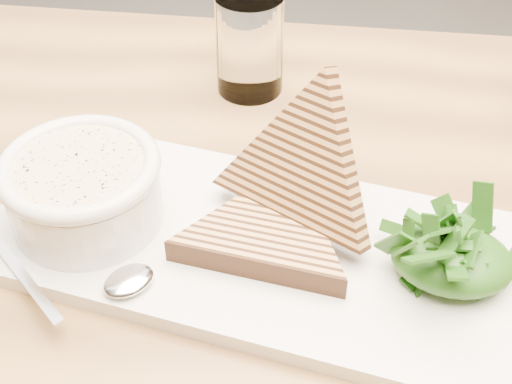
% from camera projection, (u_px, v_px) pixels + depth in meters
% --- Properties ---
extents(table_top, '(1.39, 1.00, 0.04)m').
position_uv_depth(table_top, '(325.00, 308.00, 0.58)').
color(table_top, olive).
rests_on(table_top, ground).
extents(platter, '(0.46, 0.24, 0.02)m').
position_uv_depth(platter, '(251.00, 245.00, 0.60)').
color(platter, white).
rests_on(platter, table_top).
extents(soup_bowl, '(0.13, 0.13, 0.05)m').
position_uv_depth(soup_bowl, '(85.00, 196.00, 0.59)').
color(soup_bowl, white).
rests_on(soup_bowl, platter).
extents(soup, '(0.11, 0.11, 0.01)m').
position_uv_depth(soup, '(79.00, 168.00, 0.57)').
color(soup, beige).
rests_on(soup, soup_bowl).
extents(bowl_rim, '(0.13, 0.13, 0.01)m').
position_uv_depth(bowl_rim, '(79.00, 166.00, 0.57)').
color(bowl_rim, white).
rests_on(bowl_rim, soup_bowl).
extents(sandwich_flat, '(0.18, 0.18, 0.02)m').
position_uv_depth(sandwich_flat, '(268.00, 233.00, 0.58)').
color(sandwich_flat, tan).
rests_on(sandwich_flat, platter).
extents(sandwich_lean, '(0.22, 0.21, 0.19)m').
position_uv_depth(sandwich_lean, '(302.00, 167.00, 0.58)').
color(sandwich_lean, tan).
rests_on(sandwich_lean, sandwich_flat).
extents(salad_base, '(0.10, 0.08, 0.04)m').
position_uv_depth(salad_base, '(452.00, 259.00, 0.55)').
color(salad_base, '#0C3B0C').
rests_on(salad_base, platter).
extents(arugula_pile, '(0.11, 0.10, 0.05)m').
position_uv_depth(arugula_pile, '(454.00, 251.00, 0.55)').
color(arugula_pile, '#305B18').
rests_on(arugula_pile, platter).
extents(spoon_bowl, '(0.05, 0.05, 0.01)m').
position_uv_depth(spoon_bowl, '(129.00, 281.00, 0.55)').
color(spoon_bowl, silver).
rests_on(spoon_bowl, platter).
extents(spoon_handle, '(0.09, 0.07, 0.00)m').
position_uv_depth(spoon_handle, '(27.00, 281.00, 0.55)').
color(spoon_handle, silver).
rests_on(spoon_handle, platter).
extents(glass_near, '(0.07, 0.07, 0.11)m').
position_uv_depth(glass_near, '(250.00, 44.00, 0.75)').
color(glass_near, white).
rests_on(glass_near, table_top).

